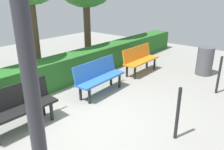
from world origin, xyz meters
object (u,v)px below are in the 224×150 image
Objects in this scene: bench_orange at (140,58)px; trash_bin at (205,61)px; bench_black at (18,106)px; bench_blue at (99,76)px.

trash_bin reaches higher than bench_orange.
bench_orange and bench_black have the same top height.
bench_black is 1.60× the size of trash_bin.
bench_orange is at bearing 179.51° from bench_blue.
bench_blue is 3.58m from trash_bin.
bench_black is at bearing -3.97° from bench_blue.
bench_orange is 1.04× the size of bench_black.
trash_bin is (-3.18, 1.65, -0.03)m from bench_blue.
bench_black is (2.17, -0.08, -0.00)m from bench_blue.
trash_bin is (-1.16, 1.70, -0.03)m from bench_orange.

